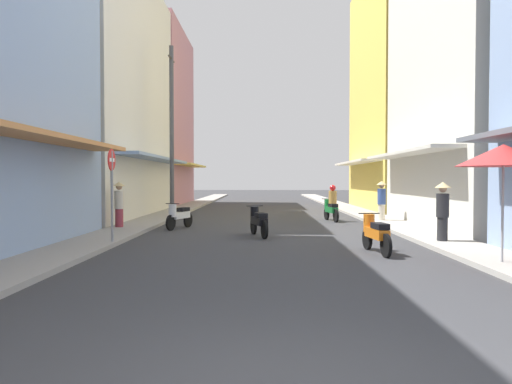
# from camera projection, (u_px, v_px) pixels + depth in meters

# --- Properties ---
(ground_plane) EXTENTS (107.43, 107.43, 0.00)m
(ground_plane) POSITION_uv_depth(u_px,v_px,m) (266.00, 214.00, 24.05)
(ground_plane) COLOR #38383A
(sidewalk_left) EXTENTS (1.57, 56.83, 0.12)m
(sidewalk_left) POSITION_uv_depth(u_px,v_px,m) (172.00, 213.00, 24.12)
(sidewalk_left) COLOR #9E9991
(sidewalk_left) RESTS_ON ground
(sidewalk_right) EXTENTS (1.57, 56.83, 0.12)m
(sidewalk_right) POSITION_uv_depth(u_px,v_px,m) (362.00, 213.00, 23.98)
(sidewalk_right) COLOR #ADA89E
(sidewalk_right) RESTS_ON ground
(building_left_mid) EXTENTS (7.05, 11.76, 11.80)m
(building_left_mid) POSITION_uv_depth(u_px,v_px,m) (84.00, 94.00, 22.02)
(building_left_mid) COLOR silver
(building_left_mid) RESTS_ON ground
(building_left_far) EXTENTS (7.05, 8.79, 12.24)m
(building_left_far) POSITION_uv_depth(u_px,v_px,m) (142.00, 118.00, 32.61)
(building_left_far) COLOR #B7727F
(building_left_far) RESTS_ON ground
(building_right_mid) EXTENTS (7.05, 9.02, 16.46)m
(building_right_mid) POSITION_uv_depth(u_px,v_px,m) (502.00, 8.00, 17.22)
(building_right_mid) COLOR silver
(building_right_mid) RESTS_ON ground
(building_right_far) EXTENTS (7.05, 9.30, 13.75)m
(building_right_far) POSITION_uv_depth(u_px,v_px,m) (416.00, 92.00, 26.78)
(building_right_far) COLOR #EFD159
(building_right_far) RESTS_ON ground
(motorbike_orange) EXTENTS (0.55, 1.81, 0.96)m
(motorbike_orange) POSITION_uv_depth(u_px,v_px,m) (375.00, 233.00, 11.38)
(motorbike_orange) COLOR black
(motorbike_orange) RESTS_ON ground
(motorbike_green) EXTENTS (0.59, 1.80, 1.58)m
(motorbike_green) POSITION_uv_depth(u_px,v_px,m) (331.00, 205.00, 20.04)
(motorbike_green) COLOR black
(motorbike_green) RESTS_ON ground
(motorbike_black) EXTENTS (0.70, 1.76, 0.96)m
(motorbike_black) POSITION_uv_depth(u_px,v_px,m) (258.00, 221.00, 14.72)
(motorbike_black) COLOR black
(motorbike_black) RESTS_ON ground
(motorbike_white) EXTENTS (0.78, 1.73, 0.96)m
(motorbike_white) POSITION_uv_depth(u_px,v_px,m) (179.00, 215.00, 16.90)
(motorbike_white) COLOR black
(motorbike_white) RESTS_ON ground
(pedestrian_far) EXTENTS (0.44, 0.44, 1.73)m
(pedestrian_far) POSITION_uv_depth(u_px,v_px,m) (119.00, 203.00, 16.45)
(pedestrian_far) COLOR #99333F
(pedestrian_far) RESTS_ON ground
(pedestrian_midway) EXTENTS (0.44, 0.44, 1.75)m
(pedestrian_midway) POSITION_uv_depth(u_px,v_px,m) (443.00, 210.00, 12.76)
(pedestrian_midway) COLOR #262628
(pedestrian_midway) RESTS_ON ground
(pedestrian_foreground) EXTENTS (0.44, 0.44, 1.75)m
(pedestrian_foreground) POSITION_uv_depth(u_px,v_px,m) (382.00, 199.00, 19.22)
(pedestrian_foreground) COLOR beige
(pedestrian_foreground) RESTS_ON ground
(vendor_umbrella) EXTENTS (1.87, 1.87, 2.54)m
(vendor_umbrella) POSITION_uv_depth(u_px,v_px,m) (503.00, 155.00, 9.46)
(vendor_umbrella) COLOR #99999E
(vendor_umbrella) RESTS_ON ground
(utility_pole) EXTENTS (0.20, 1.20, 7.98)m
(utility_pole) POSITION_uv_depth(u_px,v_px,m) (172.00, 131.00, 21.39)
(utility_pole) COLOR #4C4C4F
(utility_pole) RESTS_ON ground
(street_sign_no_entry) EXTENTS (0.07, 0.60, 2.65)m
(street_sign_no_entry) POSITION_uv_depth(u_px,v_px,m) (112.00, 183.00, 12.61)
(street_sign_no_entry) COLOR gray
(street_sign_no_entry) RESTS_ON ground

